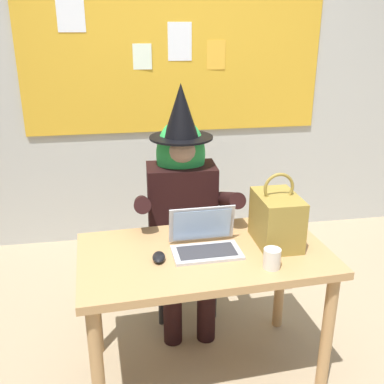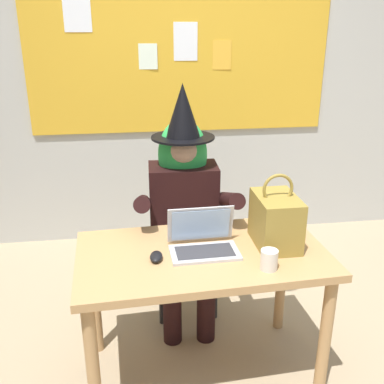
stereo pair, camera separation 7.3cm
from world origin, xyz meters
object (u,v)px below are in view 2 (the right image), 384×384
Objects in this scene: person_costumed at (184,196)px; chair_at_desk at (182,231)px; desk_main at (202,270)px; computer_mouse at (156,257)px; handbag at (276,220)px; coffee_mug at (269,260)px; laptop at (203,241)px.

chair_at_desk is at bearing -177.56° from person_costumed.
desk_main is 12.14× the size of computer_mouse.
handbag reaches higher than coffee_mug.
person_costumed is at bearing -1.85° from chair_at_desk.
desk_main is at bearing 4.11° from person_costumed.
computer_mouse is (-0.23, -0.05, 0.12)m from desk_main.
computer_mouse is at bearing 162.70° from coffee_mug.
chair_at_desk is 9.61× the size of coffee_mug.
person_costumed reaches higher than chair_at_desk.
person_costumed is (0.00, -0.12, 0.29)m from chair_at_desk.
chair_at_desk is 0.82m from computer_mouse.
computer_mouse is (-0.21, -0.75, 0.24)m from chair_at_desk.
desk_main is 13.29× the size of coffee_mug.
person_costumed reaches higher than laptop.
coffee_mug is at bearing -113.42° from handbag.
handbag is at bearing -0.10° from laptop.
laptop is 0.90× the size of handbag.
person_costumed is 0.68m from handbag.
chair_at_desk is at bearing 81.33° from computer_mouse.
desk_main is at bearing 143.00° from coffee_mug.
chair_at_desk is (-0.02, 0.70, -0.12)m from desk_main.
person_costumed is 0.84m from coffee_mug.
chair_at_desk is at bearing 120.24° from handbag.
chair_at_desk is 0.73m from laptop.
computer_mouse is at bearing -17.70° from chair_at_desk.
person_costumed is 0.67m from computer_mouse.
chair_at_desk reaches higher than desk_main.
coffee_mug is (0.29, -0.79, -0.02)m from person_costumed.
desk_main is at bearing -107.22° from laptop.
laptop is (0.02, -0.68, 0.27)m from chair_at_desk.
laptop is 0.35m from coffee_mug.
laptop is at bearing -178.81° from handbag.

